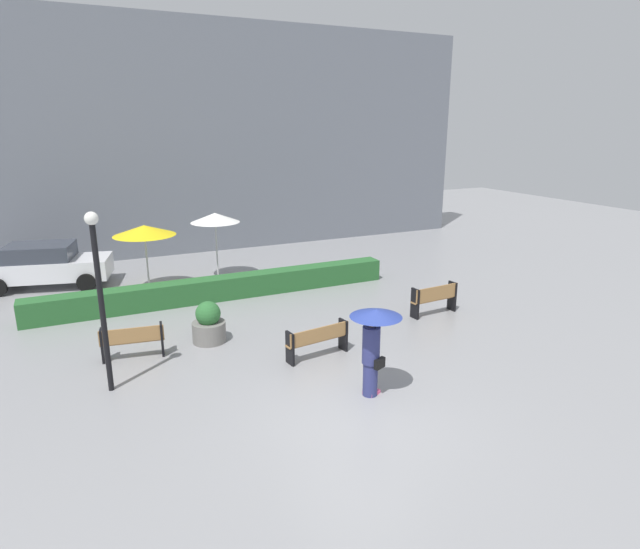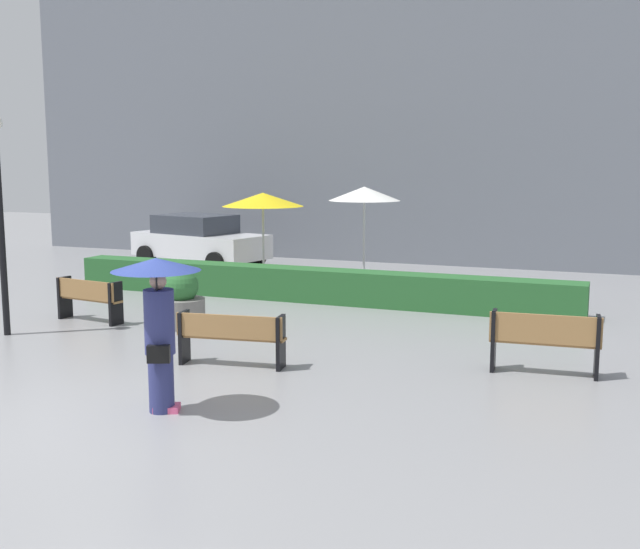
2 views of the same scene
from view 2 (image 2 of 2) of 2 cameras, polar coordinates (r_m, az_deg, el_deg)
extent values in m
plane|color=gray|center=(9.94, -16.31, -10.39)|extent=(60.00, 60.00, 0.00)
cube|color=#9E7242|center=(15.76, -16.88, -1.77)|extent=(1.55, 0.46, 0.04)
cube|color=#9E7242|center=(15.63, -17.29, -1.10)|extent=(1.52, 0.26, 0.38)
cube|color=black|center=(16.26, -18.64, -1.63)|extent=(0.11, 0.35, 0.85)
cube|color=black|center=(15.25, -15.10, -2.13)|extent=(0.11, 0.35, 0.85)
cube|color=#9E7242|center=(11.91, -6.63, -4.71)|extent=(1.73, 0.48, 0.04)
cube|color=#9E7242|center=(11.73, -6.88, -3.91)|extent=(1.70, 0.28, 0.36)
cube|color=black|center=(12.19, -10.18, -4.64)|extent=(0.11, 0.35, 0.83)
cube|color=black|center=(11.65, -2.97, -5.13)|extent=(0.11, 0.35, 0.83)
cube|color=#9E7242|center=(11.85, 16.52, -4.93)|extent=(1.62, 0.36, 0.04)
cube|color=#9E7242|center=(11.66, 16.56, -3.96)|extent=(1.60, 0.15, 0.43)
cube|color=black|center=(11.87, 12.92, -4.84)|extent=(0.08, 0.35, 0.93)
cube|color=black|center=(11.85, 20.12, -5.16)|extent=(0.08, 0.35, 0.93)
cylinder|color=navy|center=(9.93, -11.85, -7.95)|extent=(0.32, 0.32, 0.76)
cube|color=#F2598C|center=(10.02, -11.45, -9.82)|extent=(0.40, 0.36, 0.08)
cylinder|color=navy|center=(9.74, -11.99, -3.49)|extent=(0.38, 0.38, 0.82)
sphere|color=tan|center=(9.65, -12.08, -0.49)|extent=(0.21, 0.21, 0.21)
cube|color=black|center=(9.60, -12.04, -5.87)|extent=(0.30, 0.20, 0.22)
cylinder|color=black|center=(9.59, -12.15, -1.92)|extent=(0.02, 0.02, 0.90)
cone|color=navy|center=(9.52, -12.24, 0.75)|extent=(1.10, 1.10, 0.16)
cylinder|color=slate|center=(14.83, -10.35, -2.85)|extent=(0.89, 0.89, 0.55)
sphere|color=#2D6B33|center=(14.74, -10.40, -0.85)|extent=(0.67, 0.67, 0.67)
cylinder|color=black|center=(14.86, -22.85, 2.81)|extent=(0.12, 0.12, 3.72)
cylinder|color=silver|center=(19.69, -4.28, 2.46)|extent=(0.06, 0.06, 2.19)
cone|color=yellow|center=(19.61, -4.32, 5.64)|extent=(2.10, 2.10, 0.35)
cylinder|color=silver|center=(19.16, 3.33, 2.56)|extent=(0.06, 0.06, 2.36)
cone|color=white|center=(19.07, 3.36, 6.09)|extent=(1.80, 1.80, 0.35)
cube|color=#28602D|center=(17.28, -0.78, -0.78)|extent=(12.02, 0.70, 0.75)
cube|color=slate|center=(24.18, 7.60, 12.84)|extent=(28.00, 1.20, 10.04)
cube|color=silver|center=(23.14, -8.98, 2.22)|extent=(4.49, 2.68, 0.70)
cube|color=#333842|center=(23.22, -9.37, 3.78)|extent=(2.51, 2.08, 0.55)
cylinder|color=black|center=(22.88, -4.86, 1.34)|extent=(0.67, 0.36, 0.64)
cylinder|color=black|center=(21.57, -7.83, 0.86)|extent=(0.67, 0.36, 0.64)
cylinder|color=black|center=(24.79, -9.94, 1.79)|extent=(0.67, 0.36, 0.64)
cylinder|color=black|center=(23.59, -12.94, 1.37)|extent=(0.67, 0.36, 0.64)
camera|label=1|loc=(11.06, -75.94, 15.36)|focal=29.81mm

